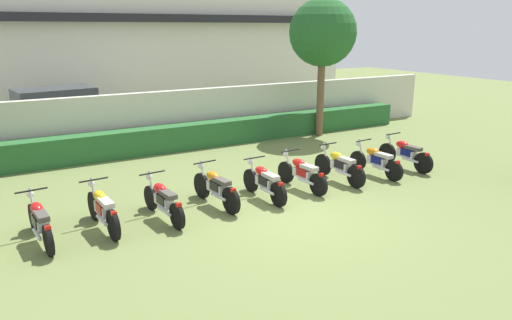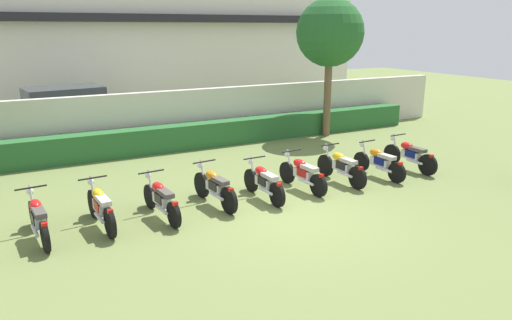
{
  "view_description": "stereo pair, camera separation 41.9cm",
  "coord_description": "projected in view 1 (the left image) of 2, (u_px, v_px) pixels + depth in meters",
  "views": [
    {
      "loc": [
        -5.55,
        -8.01,
        4.03
      ],
      "look_at": [
        0.0,
        1.68,
        0.89
      ],
      "focal_mm": 33.07,
      "sensor_mm": 36.0,
      "label": 1
    },
    {
      "loc": [
        -5.19,
        -8.21,
        4.03
      ],
      "look_at": [
        0.0,
        1.68,
        0.89
      ],
      "focal_mm": 33.07,
      "sensor_mm": 36.0,
      "label": 2
    }
  ],
  "objects": [
    {
      "name": "motorcycle_in_row_6",
      "position": [
        339.0,
        165.0,
        12.7
      ],
      "size": [
        0.6,
        1.94,
        0.96
      ],
      "rotation": [
        0.0,
        0.0,
        1.62
      ],
      "color": "black",
      "rests_on": "ground"
    },
    {
      "name": "motorcycle_in_row_8",
      "position": [
        405.0,
        153.0,
        13.91
      ],
      "size": [
        0.6,
        1.96,
        0.97
      ],
      "rotation": [
        0.0,
        0.0,
        1.62
      ],
      "color": "black",
      "rests_on": "ground"
    },
    {
      "name": "motorcycle_in_row_2",
      "position": [
        163.0,
        200.0,
        10.19
      ],
      "size": [
        0.6,
        1.91,
        0.94
      ],
      "rotation": [
        0.0,
        0.0,
        1.67
      ],
      "color": "black",
      "rests_on": "ground"
    },
    {
      "name": "hedge_row",
      "position": [
        180.0,
        137.0,
        16.08
      ],
      "size": [
        18.92,
        0.7,
        0.85
      ],
      "primitive_type": "cube",
      "color": "#28602D",
      "rests_on": "ground"
    },
    {
      "name": "ground",
      "position": [
        294.0,
        216.0,
        10.44
      ],
      "size": [
        60.0,
        60.0,
        0.0
      ],
      "primitive_type": "plane",
      "color": "olive"
    },
    {
      "name": "motorcycle_in_row_5",
      "position": [
        302.0,
        173.0,
        12.08
      ],
      "size": [
        0.6,
        1.87,
        0.95
      ],
      "rotation": [
        0.0,
        0.0,
        1.67
      ],
      "color": "black",
      "rests_on": "ground"
    },
    {
      "name": "tree_far_side",
      "position": [
        323.0,
        33.0,
        17.32
      ],
      "size": [
        2.48,
        2.48,
        5.1
      ],
      "color": "brown",
      "rests_on": "ground"
    },
    {
      "name": "motorcycle_in_row_0",
      "position": [
        40.0,
        221.0,
        9.05
      ],
      "size": [
        0.6,
        1.89,
        0.95
      ],
      "rotation": [
        0.0,
        0.0,
        1.67
      ],
      "color": "black",
      "rests_on": "ground"
    },
    {
      "name": "building",
      "position": [
        104.0,
        24.0,
        23.47
      ],
      "size": [
        24.89,
        6.5,
        8.4
      ],
      "color": "silver",
      "rests_on": "ground"
    },
    {
      "name": "motorcycle_in_row_1",
      "position": [
        103.0,
        209.0,
        9.64
      ],
      "size": [
        0.6,
        1.9,
        0.97
      ],
      "rotation": [
        0.0,
        0.0,
        1.66
      ],
      "color": "black",
      "rests_on": "ground"
    },
    {
      "name": "motorcycle_in_row_7",
      "position": [
        376.0,
        160.0,
        13.22
      ],
      "size": [
        0.6,
        1.89,
        0.94
      ],
      "rotation": [
        0.0,
        0.0,
        1.65
      ],
      "color": "black",
      "rests_on": "ground"
    },
    {
      "name": "parked_car",
      "position": [
        61.0,
        113.0,
        17.64
      ],
      "size": [
        4.72,
        2.61,
        1.89
      ],
      "rotation": [
        0.0,
        0.0,
        0.15
      ],
      "color": "silver",
      "rests_on": "ground"
    },
    {
      "name": "motorcycle_in_row_3",
      "position": [
        216.0,
        187.0,
        10.94
      ],
      "size": [
        0.6,
        1.92,
        0.97
      ],
      "rotation": [
        0.0,
        0.0,
        1.69
      ],
      "color": "black",
      "rests_on": "ground"
    },
    {
      "name": "compound_wall",
      "position": [
        172.0,
        118.0,
        16.52
      ],
      "size": [
        23.65,
        0.3,
        1.93
      ],
      "primitive_type": "cube",
      "color": "beige",
      "rests_on": "ground"
    },
    {
      "name": "motorcycle_in_row_4",
      "position": [
        264.0,
        182.0,
        11.38
      ],
      "size": [
        0.6,
        1.83,
        0.95
      ],
      "rotation": [
        0.0,
        0.0,
        1.61
      ],
      "color": "black",
      "rests_on": "ground"
    }
  ]
}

